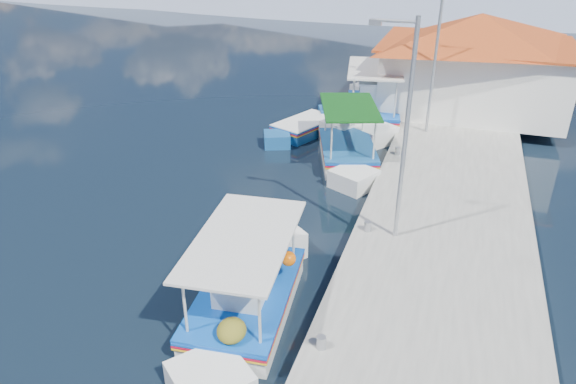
% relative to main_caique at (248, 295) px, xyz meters
% --- Properties ---
extents(ground, '(160.00, 160.00, 0.00)m').
position_rel_main_caique_xyz_m(ground, '(-1.65, 1.81, -0.45)').
color(ground, black).
rests_on(ground, ground).
extents(quay, '(5.00, 44.00, 0.50)m').
position_rel_main_caique_xyz_m(quay, '(4.25, 7.81, -0.20)').
color(quay, '#A09F96').
rests_on(quay, ground).
extents(bollards, '(0.20, 17.20, 0.30)m').
position_rel_main_caique_xyz_m(bollards, '(2.15, 7.06, 0.20)').
color(bollards, '#A5A8AD').
rests_on(bollards, quay).
extents(main_caique, '(2.56, 7.12, 2.36)m').
position_rel_main_caique_xyz_m(main_caique, '(0.00, 0.00, 0.00)').
color(main_caique, white).
rests_on(main_caique, ground).
extents(caique_green_canopy, '(3.39, 6.37, 2.52)m').
position_rel_main_caique_xyz_m(caique_green_canopy, '(0.23, 9.81, -0.08)').
color(caique_green_canopy, white).
rests_on(caique_green_canopy, ground).
extents(caique_blue_hull, '(2.88, 4.98, 0.96)m').
position_rel_main_caique_xyz_m(caique_blue_hull, '(-2.30, 12.20, -0.20)').
color(caique_blue_hull, navy).
rests_on(caique_blue_hull, ground).
extents(caique_far, '(3.37, 7.97, 2.84)m').
position_rel_main_caique_xyz_m(caique_far, '(0.23, 14.97, 0.07)').
color(caique_far, white).
rests_on(caique_far, ground).
extents(harbor_building, '(10.49, 10.49, 4.40)m').
position_rel_main_caique_xyz_m(harbor_building, '(4.55, 16.81, 2.32)').
color(harbor_building, silver).
rests_on(harbor_building, quay).
extents(lamp_post_near, '(1.21, 0.14, 6.00)m').
position_rel_main_caique_xyz_m(lamp_post_near, '(2.86, 3.81, 3.40)').
color(lamp_post_near, '#A5A8AD').
rests_on(lamp_post_near, quay).
extents(lamp_post_far, '(1.21, 0.14, 6.00)m').
position_rel_main_caique_xyz_m(lamp_post_far, '(2.86, 12.81, 3.40)').
color(lamp_post_far, '#A5A8AD').
rests_on(lamp_post_far, quay).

